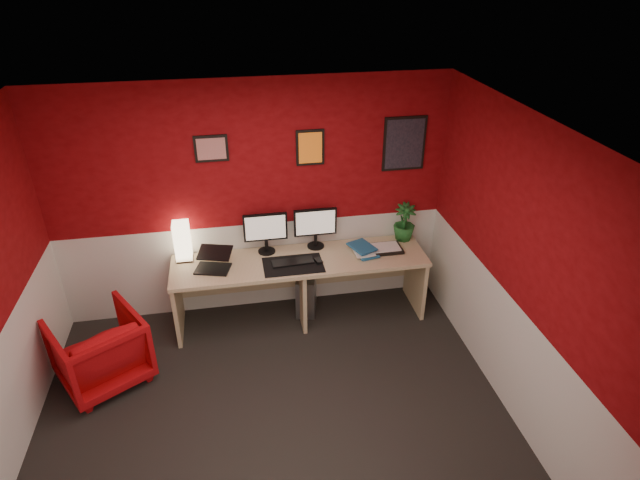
% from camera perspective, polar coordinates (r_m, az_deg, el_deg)
% --- Properties ---
extents(ground, '(4.00, 3.50, 0.01)m').
position_cam_1_polar(ground, '(4.75, -4.78, -19.00)').
color(ground, black).
rests_on(ground, ground).
extents(ceiling, '(4.00, 3.50, 0.01)m').
position_cam_1_polar(ceiling, '(3.34, -6.56, 10.94)').
color(ceiling, white).
rests_on(ceiling, ground).
extents(wall_back, '(4.00, 0.01, 2.50)m').
position_cam_1_polar(wall_back, '(5.43, -7.30, 4.06)').
color(wall_back, maroon).
rests_on(wall_back, ground).
extents(wall_right, '(0.01, 3.50, 2.50)m').
position_cam_1_polar(wall_right, '(4.48, 20.86, -3.61)').
color(wall_right, maroon).
rests_on(wall_right, ground).
extents(wainscot_back, '(4.00, 0.01, 1.00)m').
position_cam_1_polar(wainscot_back, '(5.78, -6.83, -2.71)').
color(wainscot_back, silver).
rests_on(wainscot_back, ground).
extents(wainscot_left, '(0.01, 3.50, 1.00)m').
position_cam_1_polar(wainscot_left, '(4.74, -30.79, -15.73)').
color(wainscot_left, silver).
rests_on(wainscot_left, ground).
extents(wainscot_right, '(0.01, 3.50, 1.00)m').
position_cam_1_polar(wainscot_right, '(4.91, 19.26, -11.01)').
color(wainscot_right, silver).
rests_on(wainscot_right, ground).
extents(desk, '(2.60, 0.65, 0.73)m').
position_cam_1_polar(desk, '(5.60, -2.09, -5.29)').
color(desk, tan).
rests_on(desk, ground).
extents(shoji_lamp, '(0.16, 0.16, 0.40)m').
position_cam_1_polar(shoji_lamp, '(5.48, -14.61, -0.24)').
color(shoji_lamp, '#FFE5B2').
rests_on(shoji_lamp, desk).
extents(laptop, '(0.38, 0.31, 0.22)m').
position_cam_1_polar(laptop, '(5.28, -11.59, -2.13)').
color(laptop, black).
rests_on(laptop, desk).
extents(monitor_left, '(0.45, 0.06, 0.58)m').
position_cam_1_polar(monitor_left, '(5.42, -5.91, 1.37)').
color(monitor_left, black).
rests_on(monitor_left, desk).
extents(monitor_right, '(0.45, 0.06, 0.58)m').
position_cam_1_polar(monitor_right, '(5.49, -0.49, 1.92)').
color(monitor_right, black).
rests_on(monitor_right, desk).
extents(desk_mat, '(0.60, 0.38, 0.01)m').
position_cam_1_polar(desk_mat, '(5.31, -2.92, -2.70)').
color(desk_mat, black).
rests_on(desk_mat, desk).
extents(keyboard, '(0.43, 0.16, 0.02)m').
position_cam_1_polar(keyboard, '(5.34, -2.95, -2.37)').
color(keyboard, black).
rests_on(keyboard, desk_mat).
extents(mouse, '(0.08, 0.11, 0.03)m').
position_cam_1_polar(mouse, '(5.33, -0.19, -2.26)').
color(mouse, black).
rests_on(mouse, desk_mat).
extents(book_bottom, '(0.24, 0.30, 0.03)m').
position_cam_1_polar(book_bottom, '(5.47, 3.99, -1.55)').
color(book_bottom, '#1E5B89').
rests_on(book_bottom, desk).
extents(book_middle, '(0.21, 0.29, 0.02)m').
position_cam_1_polar(book_middle, '(5.47, 3.62, -1.24)').
color(book_middle, silver).
rests_on(book_middle, book_bottom).
extents(book_top, '(0.30, 0.34, 0.03)m').
position_cam_1_polar(book_top, '(5.45, 3.64, -1.07)').
color(book_top, '#1E5B89').
rests_on(book_top, book_middle).
extents(zen_tray, '(0.35, 0.25, 0.03)m').
position_cam_1_polar(zen_tray, '(5.60, 7.02, -0.94)').
color(zen_tray, black).
rests_on(zen_tray, desk).
extents(potted_plant, '(0.25, 0.25, 0.41)m').
position_cam_1_polar(potted_plant, '(5.74, 9.10, 1.91)').
color(potted_plant, '#19591E').
rests_on(potted_plant, desk).
extents(pc_tower, '(0.30, 0.48, 0.45)m').
position_cam_1_polar(pc_tower, '(5.82, -1.48, -5.47)').
color(pc_tower, '#99999E').
rests_on(pc_tower, ground).
extents(armchair, '(1.00, 1.01, 0.67)m').
position_cam_1_polar(armchair, '(5.27, -22.68, -10.88)').
color(armchair, red).
rests_on(armchair, ground).
extents(art_left, '(0.32, 0.02, 0.26)m').
position_cam_1_polar(art_left, '(5.19, -11.66, 9.65)').
color(art_left, red).
rests_on(art_left, wall_back).
extents(art_center, '(0.28, 0.02, 0.36)m').
position_cam_1_polar(art_center, '(5.26, -1.07, 9.95)').
color(art_center, orange).
rests_on(art_center, wall_back).
extents(art_right, '(0.44, 0.02, 0.56)m').
position_cam_1_polar(art_right, '(5.50, 9.08, 10.23)').
color(art_right, black).
rests_on(art_right, wall_back).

